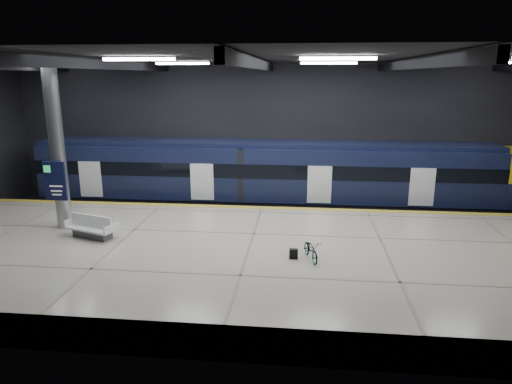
# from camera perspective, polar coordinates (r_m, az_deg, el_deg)

# --- Properties ---
(ground) EXTENTS (30.00, 30.00, 0.00)m
(ground) POSITION_cam_1_polar(r_m,az_deg,el_deg) (19.87, 0.03, -7.25)
(ground) COLOR black
(ground) RESTS_ON ground
(room_shell) EXTENTS (30.10, 16.10, 8.05)m
(room_shell) POSITION_cam_1_polar(r_m,az_deg,el_deg) (18.54, 0.02, 9.42)
(room_shell) COLOR black
(room_shell) RESTS_ON ground
(platform) EXTENTS (30.00, 11.00, 1.10)m
(platform) POSITION_cam_1_polar(r_m,az_deg,el_deg) (17.36, -0.83, -8.58)
(platform) COLOR #B7AA9A
(platform) RESTS_ON ground
(safety_strip) EXTENTS (30.00, 0.40, 0.01)m
(safety_strip) POSITION_cam_1_polar(r_m,az_deg,el_deg) (22.10, 0.75, -1.96)
(safety_strip) COLOR gold
(safety_strip) RESTS_ON platform
(rails) EXTENTS (30.00, 1.52, 0.16)m
(rails) POSITION_cam_1_polar(r_m,az_deg,el_deg) (25.02, 1.31, -2.45)
(rails) COLOR gray
(rails) RESTS_ON ground
(train) EXTENTS (29.40, 2.84, 3.79)m
(train) POSITION_cam_1_polar(r_m,az_deg,el_deg) (24.44, 5.01, 1.89)
(train) COLOR black
(train) RESTS_ON ground
(bench) EXTENTS (2.25, 1.48, 0.92)m
(bench) POSITION_cam_1_polar(r_m,az_deg,el_deg) (19.17, -19.79, -4.43)
(bench) COLOR #595B60
(bench) RESTS_ON platform
(bicycle) EXTENTS (0.87, 1.44, 0.72)m
(bicycle) POSITION_cam_1_polar(r_m,az_deg,el_deg) (16.05, 6.89, -7.16)
(bicycle) COLOR #99999E
(bicycle) RESTS_ON platform
(pannier_bag) EXTENTS (0.30, 0.18, 0.35)m
(pannier_bag) POSITION_cam_1_polar(r_m,az_deg,el_deg) (16.12, 4.72, -7.71)
(pannier_bag) COLOR black
(pannier_bag) RESTS_ON platform
(info_column) EXTENTS (0.90, 0.78, 6.90)m
(info_column) POSITION_cam_1_polar(r_m,az_deg,el_deg) (20.17, -23.63, 5.02)
(info_column) COLOR #9EA0A5
(info_column) RESTS_ON platform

